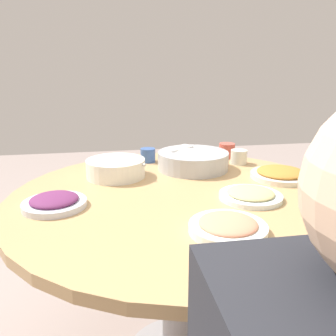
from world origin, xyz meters
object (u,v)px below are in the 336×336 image
at_px(rice_bowl, 193,160).
at_px(soup_bowl, 116,169).
at_px(dish_tofu_braise, 281,174).
at_px(dish_noodles, 251,195).
at_px(dish_eggplant, 54,202).
at_px(dish_shrimp, 228,226).
at_px(tea_cup_far, 239,157).
at_px(tea_cup_side, 148,155).
at_px(tea_cup_near, 227,151).
at_px(round_dining_table, 182,231).

height_order(rice_bowl, soup_bowl, rice_bowl).
distance_m(rice_bowl, dish_tofu_braise, 0.38).
distance_m(soup_bowl, dish_noodles, 0.57).
height_order(dish_noodles, dish_eggplant, dish_eggplant).
distance_m(dish_shrimp, dish_tofu_braise, 0.57).
xyz_separation_m(soup_bowl, dish_noodles, (0.34, 0.45, -0.02)).
bearing_deg(soup_bowl, tea_cup_far, 99.91).
bearing_deg(dish_eggplant, tea_cup_side, 144.15).
height_order(tea_cup_near, tea_cup_side, tea_cup_near).
height_order(round_dining_table, dish_eggplant, dish_eggplant).
bearing_deg(soup_bowl, dish_shrimp, 26.68).
bearing_deg(dish_shrimp, dish_eggplant, -118.90).
relative_size(dish_eggplant, tea_cup_side, 2.88).
bearing_deg(round_dining_table, tea_cup_far, 134.17).
height_order(dish_shrimp, tea_cup_far, tea_cup_far).
relative_size(soup_bowl, dish_tofu_braise, 1.00).
bearing_deg(rice_bowl, dish_tofu_braise, 58.44).
relative_size(dish_eggplant, dish_tofu_braise, 0.85).
bearing_deg(dish_tofu_braise, rice_bowl, -121.56).
bearing_deg(tea_cup_near, dish_shrimp, -19.37).
xyz_separation_m(tea_cup_near, tea_cup_side, (0.01, -0.40, -0.00)).
relative_size(tea_cup_far, tea_cup_side, 1.07).
distance_m(dish_noodles, dish_eggplant, 0.66).
relative_size(soup_bowl, dish_shrimp, 1.12).
bearing_deg(dish_noodles, round_dining_table, -114.61).
bearing_deg(tea_cup_far, dish_shrimp, -23.70).
bearing_deg(dish_tofu_braise, tea_cup_side, -125.22).
distance_m(round_dining_table, tea_cup_near, 0.60).
height_order(soup_bowl, dish_shrimp, soup_bowl).
xyz_separation_m(dish_eggplant, dish_tofu_braise, (-0.15, 0.88, 0.00)).
distance_m(soup_bowl, dish_eggplant, 0.36).
height_order(round_dining_table, dish_shrimp, dish_shrimp).
bearing_deg(tea_cup_far, dish_noodles, -16.29).
relative_size(rice_bowl, dish_eggplant, 1.53).
relative_size(tea_cup_near, tea_cup_side, 1.10).
bearing_deg(round_dining_table, rice_bowl, 158.88).
bearing_deg(soup_bowl, dish_noodles, 53.18).
distance_m(soup_bowl, dish_tofu_braise, 0.68).
xyz_separation_m(rice_bowl, dish_eggplant, (0.35, -0.55, -0.02)).
xyz_separation_m(round_dining_table, tea_cup_near, (-0.46, 0.33, 0.19)).
relative_size(soup_bowl, tea_cup_far, 3.17).
relative_size(dish_shrimp, tea_cup_near, 2.75).
relative_size(soup_bowl, tea_cup_side, 3.39).
bearing_deg(round_dining_table, dish_tofu_braise, 102.35).
height_order(dish_noodles, tea_cup_side, tea_cup_side).
xyz_separation_m(rice_bowl, dish_shrimp, (0.63, -0.06, -0.02)).
bearing_deg(tea_cup_side, soup_bowl, -36.66).
relative_size(round_dining_table, rice_bowl, 3.96).
distance_m(soup_bowl, tea_cup_near, 0.61).
height_order(soup_bowl, tea_cup_near, soup_bowl).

